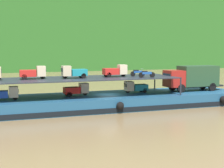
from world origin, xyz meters
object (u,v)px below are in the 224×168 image
mini_truck_lower_aft (77,90)px  mini_truck_upper_fore (74,72)px  mini_truck_lower_stern (5,94)px  motorcycle_upper_centre (138,73)px  cargo_barge (108,101)px  covered_lorry (192,77)px  mini_truck_lower_mid (136,87)px  mini_truck_upper_bow (115,71)px  mini_truck_upper_mid (33,73)px  motorcycle_upper_port (147,74)px

mini_truck_lower_aft → mini_truck_upper_fore: size_ratio=1.01×
mini_truck_lower_stern → mini_truck_upper_fore: size_ratio=0.99×
mini_truck_upper_fore → motorcycle_upper_centre: (7.67, 0.09, -0.26)m
cargo_barge → covered_lorry: covered_lorry is taller
mini_truck_lower_mid → mini_truck_upper_bow: mini_truck_upper_bow is taller
covered_lorry → mini_truck_lower_mid: size_ratio=2.87×
cargo_barge → covered_lorry: size_ratio=4.07×
motorcycle_upper_centre → mini_truck_upper_bow: bearing=175.4°
covered_lorry → mini_truck_lower_aft: 14.67m
mini_truck_lower_mid → mini_truck_upper_mid: mini_truck_upper_mid is taller
covered_lorry → motorcycle_upper_centre: bearing=178.8°
mini_truck_lower_aft → motorcycle_upper_centre: 7.49m
mini_truck_lower_mid → motorcycle_upper_centre: size_ratio=1.44×
covered_lorry → mini_truck_upper_mid: size_ratio=2.83×
covered_lorry → mini_truck_lower_aft: size_ratio=2.82×
mini_truck_upper_fore → motorcycle_upper_centre: bearing=0.7°
mini_truck_upper_fore → motorcycle_upper_port: (7.89, -1.88, -0.26)m
mini_truck_upper_mid → motorcycle_upper_centre: mini_truck_upper_mid is taller
mini_truck_upper_mid → motorcycle_upper_port: mini_truck_upper_mid is taller
mini_truck_upper_fore → mini_truck_upper_bow: same height
mini_truck_lower_stern → mini_truck_upper_bow: 12.41m
covered_lorry → mini_truck_lower_stern: size_ratio=2.86×
covered_lorry → mini_truck_upper_bow: 10.12m
mini_truck_lower_mid → mini_truck_upper_fore: bearing=-175.6°
mini_truck_lower_mid → motorcycle_upper_centre: 1.81m
covered_lorry → mini_truck_lower_aft: bearing=178.1°
cargo_barge → mini_truck_upper_mid: size_ratio=11.53×
mini_truck_lower_aft → cargo_barge: bearing=-5.8°
mini_truck_lower_stern → motorcycle_upper_port: 15.32m
cargo_barge → mini_truck_upper_mid: mini_truck_upper_mid is taller
mini_truck_upper_bow → cargo_barge: bearing=-166.4°
cargo_barge → mini_truck_upper_bow: (1.00, 0.24, 3.44)m
cargo_barge → mini_truck_lower_mid: (3.65, 0.52, 1.44)m
cargo_barge → mini_truck_lower_aft: size_ratio=11.50×
covered_lorry → motorcycle_upper_port: covered_lorry is taller
motorcycle_upper_centre → mini_truck_lower_stern: bearing=-178.1°
mini_truck_lower_stern → motorcycle_upper_centre: bearing=1.9°
mini_truck_upper_fore → motorcycle_upper_centre: 7.68m
motorcycle_upper_port → covered_lorry: bearing=14.3°
covered_lorry → mini_truck_upper_fore: mini_truck_upper_fore is taller
mini_truck_lower_stern → motorcycle_upper_centre: (14.93, 0.49, 1.74)m
mini_truck_upper_bow → motorcycle_upper_centre: mini_truck_upper_bow is taller
motorcycle_upper_port → mini_truck_lower_mid: bearing=96.0°
mini_truck_lower_stern → mini_truck_upper_fore: mini_truck_upper_fore is taller
covered_lorry → motorcycle_upper_centre: covered_lorry is taller
covered_lorry → mini_truck_upper_mid: bearing=178.2°
mini_truck_lower_mid → mini_truck_upper_mid: bearing=-179.8°
mini_truck_lower_stern → mini_truck_upper_bow: size_ratio=1.00×
mini_truck_upper_mid → motorcycle_upper_port: size_ratio=1.47×
motorcycle_upper_centre → cargo_barge: bearing=-179.6°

